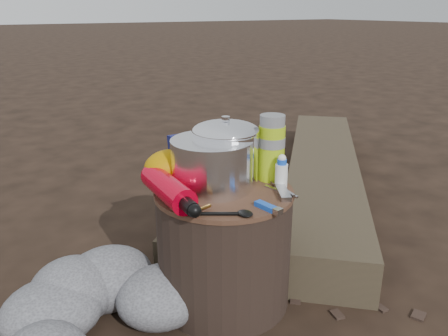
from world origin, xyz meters
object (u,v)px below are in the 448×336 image
fuel_bottle (168,189)px  travel_mug (228,156)px  camping_pot (226,152)px  stump (224,246)px  thermos (271,148)px  log_main (323,175)px

fuel_bottle → travel_mug: travel_mug is taller
travel_mug → camping_pot: bearing=-126.0°
stump → travel_mug: (0.11, 0.15, 0.26)m
fuel_bottle → thermos: bearing=0.4°
stump → camping_pot: 0.32m
fuel_bottle → camping_pot: bearing=11.6°
log_main → camping_pot: size_ratio=9.92×
log_main → thermos: 1.06m
fuel_bottle → thermos: (0.37, -0.02, 0.07)m
fuel_bottle → travel_mug: size_ratio=2.98×
stump → fuel_bottle: size_ratio=1.35×
log_main → travel_mug: 1.03m
thermos → camping_pot: bearing=161.0°
fuel_bottle → thermos: 0.38m
stump → log_main: bearing=29.1°
stump → travel_mug: 0.32m
camping_pot → travel_mug: size_ratio=1.94×
camping_pot → travel_mug: 0.13m
fuel_bottle → travel_mug: (0.30, 0.13, 0.02)m
fuel_bottle → travel_mug: 0.33m
log_main → travel_mug: travel_mug is taller
stump → fuel_bottle: bearing=174.6°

